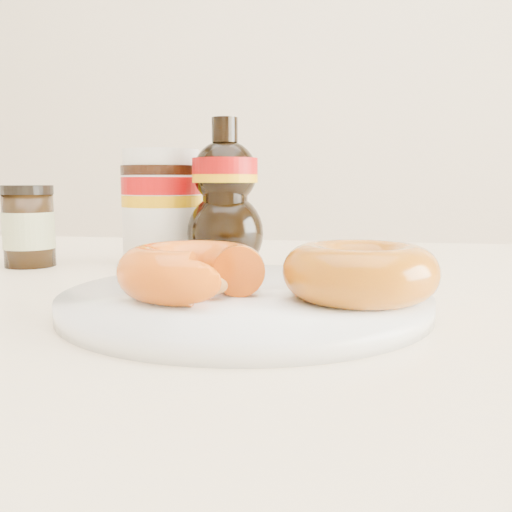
% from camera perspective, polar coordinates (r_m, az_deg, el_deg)
% --- Properties ---
extents(dining_table, '(1.40, 0.90, 0.75)m').
position_cam_1_polar(dining_table, '(0.55, -8.58, -12.01)').
color(dining_table, beige).
rests_on(dining_table, ground).
extents(plate, '(0.28, 0.28, 0.01)m').
position_cam_1_polar(plate, '(0.44, -1.08, -4.41)').
color(plate, white).
rests_on(plate, dining_table).
extents(donut_bitten, '(0.12, 0.12, 0.04)m').
position_cam_1_polar(donut_bitten, '(0.42, -6.44, -1.48)').
color(donut_bitten, '#D3520C').
rests_on(donut_bitten, plate).
extents(donut_whole, '(0.11, 0.11, 0.04)m').
position_cam_1_polar(donut_whole, '(0.41, 10.35, -1.56)').
color(donut_whole, '#AC630B').
rests_on(donut_whole, plate).
extents(nutella_jar, '(0.10, 0.10, 0.14)m').
position_cam_1_polar(nutella_jar, '(0.70, -9.39, 5.36)').
color(nutella_jar, white).
rests_on(nutella_jar, dining_table).
extents(syrup_bottle, '(0.09, 0.08, 0.17)m').
position_cam_1_polar(syrup_bottle, '(0.64, -3.10, 6.17)').
color(syrup_bottle, black).
rests_on(syrup_bottle, dining_table).
extents(dark_jar, '(0.06, 0.06, 0.09)m').
position_cam_1_polar(dark_jar, '(0.71, -21.78, 2.72)').
color(dark_jar, black).
rests_on(dark_jar, dining_table).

